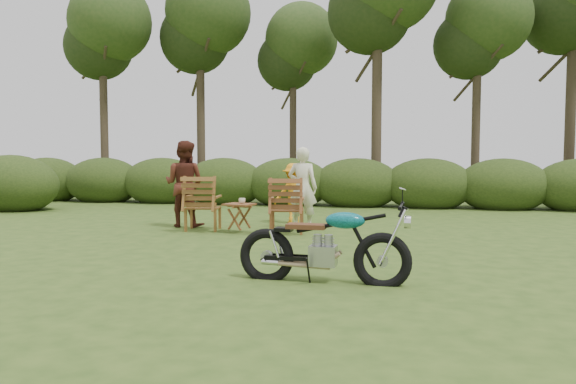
% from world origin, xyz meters
% --- Properties ---
extents(ground, '(80.00, 80.00, 0.00)m').
position_xyz_m(ground, '(0.00, 0.00, 0.00)').
color(ground, '#2E4717').
rests_on(ground, ground).
extents(tree_line, '(22.52, 11.62, 8.14)m').
position_xyz_m(tree_line, '(0.50, 9.74, 3.81)').
color(tree_line, '#32271B').
rests_on(tree_line, ground).
extents(motorcycle, '(1.99, 0.83, 1.12)m').
position_xyz_m(motorcycle, '(0.39, -0.67, 0.00)').
color(motorcycle, '#0DA3B0').
rests_on(motorcycle, ground).
extents(lawn_chair_right, '(0.82, 0.82, 1.05)m').
position_xyz_m(lawn_chair_right, '(-0.87, 3.26, 0.00)').
color(lawn_chair_right, brown).
rests_on(lawn_chair_right, ground).
extents(lawn_chair_left, '(0.83, 0.83, 1.07)m').
position_xyz_m(lawn_chair_left, '(-2.57, 3.29, 0.00)').
color(lawn_chair_left, brown).
rests_on(lawn_chair_left, ground).
extents(side_table, '(0.65, 0.58, 0.56)m').
position_xyz_m(side_table, '(-1.76, 3.09, 0.28)').
color(side_table, '#5A2F16').
rests_on(side_table, ground).
extents(cup, '(0.17, 0.17, 0.10)m').
position_xyz_m(cup, '(-1.72, 3.12, 0.62)').
color(cup, beige).
rests_on(cup, side_table).
extents(adult_a, '(0.63, 0.44, 1.66)m').
position_xyz_m(adult_a, '(-0.68, 3.94, 0.00)').
color(adult_a, '#F0EBC5').
rests_on(adult_a, ground).
extents(adult_b, '(0.91, 0.74, 1.78)m').
position_xyz_m(adult_b, '(-3.13, 3.72, 0.00)').
color(adult_b, '#4E2116').
rests_on(adult_b, ground).
extents(child, '(0.97, 0.79, 1.31)m').
position_xyz_m(child, '(-1.03, 4.77, 0.00)').
color(child, orange).
rests_on(child, ground).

